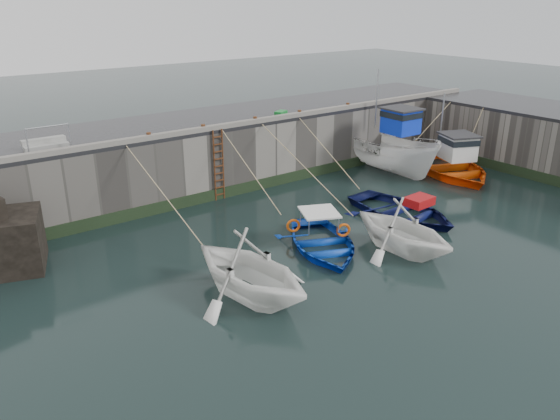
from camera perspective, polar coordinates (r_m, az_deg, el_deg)
ground at (r=19.10m, az=14.73°, el=-5.94°), size 120.00×120.00×0.00m
quay_back at (r=27.45m, az=-5.57°, el=6.43°), size 30.00×5.00×3.00m
road_back at (r=27.09m, az=-5.69°, el=9.66°), size 30.00×5.00×0.16m
kerb_back at (r=25.11m, az=-2.88°, el=9.23°), size 30.00×0.30×0.20m
algae_back at (r=25.76m, az=-2.52°, el=2.60°), size 30.00×0.08×0.50m
algae_right at (r=29.80m, az=25.73°, el=3.07°), size 0.08×15.00×0.50m
ladder at (r=24.30m, az=-6.41°, el=4.64°), size 0.51×0.08×3.20m
boat_near_white at (r=16.96m, az=-3.22°, el=-8.89°), size 4.69×5.21×2.44m
boat_near_white_rope at (r=21.05m, az=-11.17°, el=-2.97°), size 0.04×6.05×3.10m
boat_near_blue at (r=19.97m, az=4.44°, el=-3.99°), size 4.83×5.47×0.94m
boat_near_blue_rope at (r=23.35m, az=-3.00°, el=-0.10°), size 0.04×4.98×3.10m
boat_near_blacktrim at (r=20.28m, az=12.49°, el=-4.05°), size 3.76×4.32×2.23m
boat_near_blacktrim_rope at (r=23.90m, az=2.58°, el=0.43°), size 0.04×6.57×3.10m
boat_near_navy at (r=23.31m, az=12.57°, el=-0.64°), size 3.81×5.15×1.03m
boat_near_navy_rope at (r=26.19m, az=5.30°, el=2.27°), size 0.04×4.67×3.10m
boat_far_white at (r=29.06m, az=11.46°, el=6.02°), size 2.63×6.49×5.47m
boat_far_orange at (r=29.51m, az=17.30°, el=4.42°), size 6.54×7.47×4.29m
fish_crate at (r=26.66m, az=0.09°, el=10.04°), size 0.76×0.62×0.26m
railing at (r=22.64m, az=-23.33°, el=6.42°), size 1.60×1.05×1.00m
bollard_a at (r=22.86m, az=-13.55°, el=7.54°), size 0.18×0.18×0.28m
bollard_b at (r=23.92m, az=-8.04°, el=8.53°), size 0.18×0.18×0.28m
bollard_c at (r=25.29m, az=-2.63°, el=9.41°), size 0.18×0.18×0.28m
bollard_d at (r=26.81m, az=2.04°, el=10.11°), size 0.18×0.18×0.28m
bollard_e at (r=28.88m, az=7.09°, el=10.78°), size 0.18×0.18×0.28m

